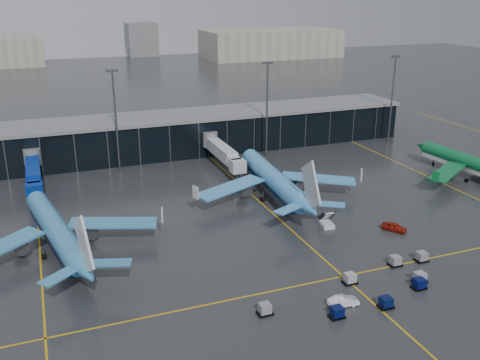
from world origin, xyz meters
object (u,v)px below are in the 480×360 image
object	(u,v)px
baggage_carts	(377,284)
mobile_airstair	(327,223)
airliner_arkefly	(54,217)
airliner_klm_near	(273,167)
airliner_aer_lingus	(472,154)
service_van_red	(394,227)
service_van_white	(343,301)

from	to	relation	value
baggage_carts	mobile_airstair	world-z (taller)	mobile_airstair
airliner_arkefly	airliner_klm_near	distance (m)	46.91
airliner_aer_lingus	mobile_airstair	xyz separation A→B (m)	(-46.34, -12.52, -5.23)
airliner_klm_near	service_van_red	distance (m)	29.02
airliner_aer_lingus	service_van_white	xyz separation A→B (m)	(-57.81, -37.50, -5.25)
airliner_klm_near	service_van_white	bearing A→B (deg)	-96.63
baggage_carts	service_van_red	world-z (taller)	baggage_carts
airliner_arkefly	service_van_white	distance (m)	50.28
airliner_aer_lingus	service_van_white	bearing A→B (deg)	-152.10
airliner_klm_near	service_van_white	distance (m)	44.51
mobile_airstair	service_van_red	xyz separation A→B (m)	(10.99, -6.28, 0.03)
service_van_red	airliner_aer_lingus	bearing A→B (deg)	-6.31
baggage_carts	service_van_red	size ratio (longest dim) A/B	7.04
airliner_arkefly	mobile_airstair	world-z (taller)	airliner_arkefly
mobile_airstair	service_van_red	bearing A→B (deg)	-22.76
baggage_carts	mobile_airstair	distance (m)	23.18
airliner_arkefly	baggage_carts	world-z (taller)	airliner_arkefly
service_van_white	airliner_klm_near	bearing A→B (deg)	-4.40
service_van_white	airliner_aer_lingus	bearing A→B (deg)	-50.60
airliner_arkefly	airliner_aer_lingus	bearing A→B (deg)	-7.65
airliner_klm_near	baggage_carts	distance (m)	41.56
airliner_aer_lingus	service_van_white	size ratio (longest dim) A/B	8.59
baggage_carts	mobile_airstair	bearing A→B (deg)	79.29
service_van_red	service_van_white	distance (m)	29.23
airliner_klm_near	mobile_airstair	size ratio (longest dim) A/B	12.76
mobile_airstair	service_van_white	distance (m)	27.49
baggage_carts	service_van_white	world-z (taller)	baggage_carts
baggage_carts	airliner_klm_near	bearing A→B (deg)	88.43
service_van_red	service_van_white	size ratio (longest dim) A/B	1.03
airliner_arkefly	baggage_carts	xyz separation A→B (m)	(44.64, -30.83, -5.68)
airliner_klm_near	mobile_airstair	distance (m)	19.55
airliner_arkefly	airliner_klm_near	xyz separation A→B (m)	(45.77, 10.28, 0.32)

